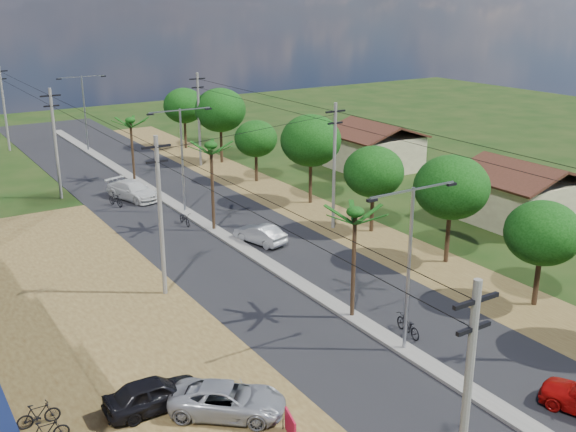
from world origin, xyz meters
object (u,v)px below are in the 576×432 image
(car_white_far, at_px, (133,191))
(car_parked_dark, at_px, (154,395))
(car_silver_mid, at_px, (260,235))
(roadside_sign, at_px, (290,426))
(car_parked_silver, at_px, (228,401))
(moto_rider_east, at_px, (408,326))

(car_white_far, xyz_separation_m, car_parked_dark, (-9.53, -28.58, -0.06))
(car_silver_mid, relative_size, roadside_sign, 3.36)
(car_white_far, relative_size, car_parked_silver, 1.10)
(car_parked_silver, height_order, car_parked_dark, car_parked_dark)
(car_white_far, xyz_separation_m, car_parked_silver, (-7.17, -30.48, -0.10))
(car_parked_silver, bearing_deg, moto_rider_east, -44.10)
(car_parked_silver, relative_size, car_parked_dark, 1.15)
(car_parked_dark, bearing_deg, car_silver_mid, -41.71)
(car_white_far, height_order, car_parked_dark, car_white_far)
(car_parked_dark, relative_size, moto_rider_east, 2.04)
(car_parked_dark, distance_m, moto_rider_east, 12.88)
(car_silver_mid, bearing_deg, car_parked_silver, 40.60)
(roadside_sign, bearing_deg, car_white_far, 94.62)
(roadside_sign, bearing_deg, car_parked_silver, 131.79)
(car_white_far, distance_m, car_parked_dark, 30.12)
(car_silver_mid, xyz_separation_m, roadside_sign, (-9.50, -18.69, -0.16))
(car_silver_mid, relative_size, car_parked_dark, 0.97)
(car_silver_mid, xyz_separation_m, car_parked_dark, (-13.16, -14.22, 0.04))
(car_white_far, xyz_separation_m, roadside_sign, (-5.86, -33.04, -0.25))
(car_silver_mid, xyz_separation_m, moto_rider_east, (-0.30, -14.98, -0.12))
(car_silver_mid, bearing_deg, roadside_sign, 47.49)
(car_silver_mid, xyz_separation_m, car_parked_silver, (-10.81, -16.13, 0.00))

